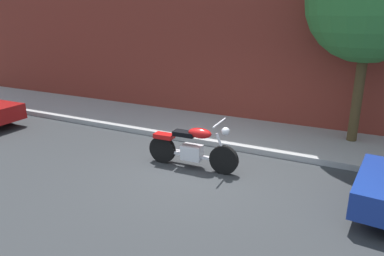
% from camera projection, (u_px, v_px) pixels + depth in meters
% --- Properties ---
extents(ground_plane, '(60.00, 60.00, 0.00)m').
position_uv_depth(ground_plane, '(196.00, 174.00, 7.54)').
color(ground_plane, '#303335').
extents(sidewalk, '(25.83, 2.40, 0.14)m').
position_uv_depth(sidewalk, '(241.00, 133.00, 9.93)').
color(sidewalk, '#A0A0A0').
rests_on(sidewalk, ground).
extents(motorcycle, '(2.08, 0.70, 1.12)m').
position_uv_depth(motorcycle, '(192.00, 148.00, 7.71)').
color(motorcycle, black).
rests_on(motorcycle, ground).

